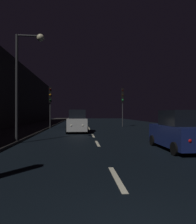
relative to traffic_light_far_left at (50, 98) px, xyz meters
name	(u,v)px	position (x,y,z in m)	size (l,w,h in m)	color
ground	(88,127)	(4.63, 2.56, -3.62)	(26.27, 84.00, 0.02)	black
sidewalk_left	(35,126)	(-2.30, 2.56, -3.54)	(4.40, 84.00, 0.15)	#33302D
building_facade_left	(5,91)	(-4.90, -0.94, 0.74)	(0.80, 63.00, 8.69)	#2D2B28
lane_centerline	(91,132)	(4.63, -5.52, -3.60)	(0.16, 27.75, 0.01)	beige
traffic_light_far_left	(50,98)	(0.00, 0.00, 0.00)	(0.36, 0.48, 4.96)	#38383A
traffic_light_far_right	(123,98)	(9.26, 2.18, 0.18)	(0.35, 0.47, 5.18)	#38383A
streetlamp_overhead	(25,70)	(0.28, -12.01, 0.84)	(1.70, 0.44, 6.63)	#2D2D30
car_approaching_headlights	(77,122)	(3.33, -5.16, -2.63)	(1.97, 4.26, 2.15)	silver
car_parked_right_near	(178,132)	(8.46, -14.88, -2.71)	(1.80, 3.90, 1.96)	#141E51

